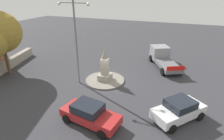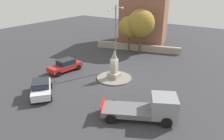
# 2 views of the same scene
# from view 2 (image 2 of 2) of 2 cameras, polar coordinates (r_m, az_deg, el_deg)

# --- Properties ---
(ground_plane) EXTENTS (80.00, 80.00, 0.00)m
(ground_plane) POSITION_cam_2_polar(r_m,az_deg,el_deg) (24.33, 0.62, -2.33)
(ground_plane) COLOR #38383D
(traffic_island) EXTENTS (4.03, 4.03, 0.14)m
(traffic_island) POSITION_cam_2_polar(r_m,az_deg,el_deg) (24.30, 0.62, -2.18)
(traffic_island) COLOR gray
(traffic_island) RESTS_ON ground
(monument) EXTENTS (1.22, 1.22, 3.32)m
(monument) POSITION_cam_2_polar(r_m,az_deg,el_deg) (23.76, 0.63, 0.91)
(monument) COLOR #9E9687
(monument) RESTS_ON traffic_island
(streetlamp) EXTENTS (3.16, 0.28, 8.03)m
(streetlamp) POSITION_cam_2_polar(r_m,az_deg,el_deg) (25.30, 1.00, 10.20)
(streetlamp) COLOR slate
(streetlamp) RESTS_ON ground
(car_red_parked_left) EXTENTS (4.48, 2.47, 1.52)m
(car_red_parked_left) POSITION_cam_2_polar(r_m,az_deg,el_deg) (26.77, -12.66, 1.25)
(car_red_parked_left) COLOR #B22323
(car_red_parked_left) RESTS_ON ground
(car_white_waiting) EXTENTS (3.87, 4.09, 1.58)m
(car_white_waiting) POSITION_cam_2_polar(r_m,az_deg,el_deg) (21.50, -18.78, -4.68)
(car_white_waiting) COLOR silver
(car_white_waiting) RESTS_ON ground
(truck_grey_near_island) EXTENTS (4.53, 6.20, 2.07)m
(truck_grey_near_island) POSITION_cam_2_polar(r_m,az_deg,el_deg) (17.20, 10.25, -10.13)
(truck_grey_near_island) COLOR gray
(truck_grey_near_island) RESTS_ON ground
(stone_boundary_wall) EXTENTS (4.25, 13.64, 1.07)m
(stone_boundary_wall) POSITION_cam_2_polar(r_m,az_deg,el_deg) (35.03, 6.87, 6.17)
(stone_boundary_wall) COLOR #9E9687
(stone_boundary_wall) RESTS_ON ground
(corner_building) EXTENTS (10.13, 9.43, 10.45)m
(corner_building) POSITION_cam_2_polar(r_m,az_deg,el_deg) (39.64, 9.07, 14.84)
(corner_building) COLOR #935B47
(corner_building) RESTS_ON ground
(tree_near_wall) EXTENTS (3.36, 3.36, 5.72)m
(tree_near_wall) POSITION_cam_2_polar(r_m,az_deg,el_deg) (33.55, 4.73, 11.68)
(tree_near_wall) COLOR brown
(tree_near_wall) RESTS_ON ground
(tree_mid_cluster) EXTENTS (4.30, 4.30, 6.83)m
(tree_mid_cluster) POSITION_cam_2_polar(r_m,az_deg,el_deg) (33.05, 7.88, 12.51)
(tree_mid_cluster) COLOR brown
(tree_mid_cluster) RESTS_ON ground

